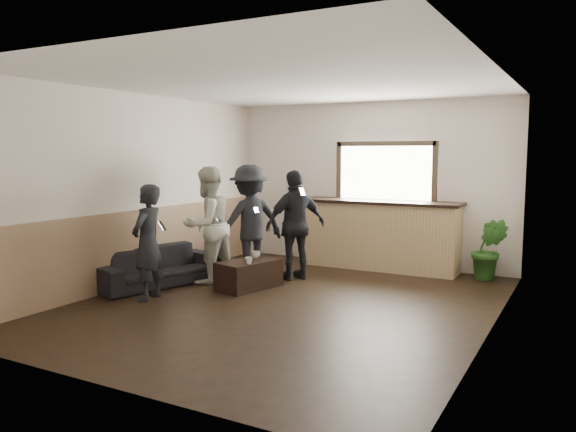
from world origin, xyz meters
The scene contains 12 objects.
ground centered at (0.00, 0.00, 0.00)m, with size 5.00×6.00×0.01m, color black.
room_shell centered at (-0.74, 0.00, 1.47)m, with size 5.01×6.01×2.80m.
bar_counter centered at (0.30, 2.70, 0.64)m, with size 2.70×0.68×2.13m.
sofa centered at (-2.15, -0.01, 0.27)m, with size 1.88×0.73×0.55m, color black.
coffee_table centered at (-0.87, 0.46, 0.20)m, with size 0.50×0.90×0.40m, color black.
cup_a centered at (-0.88, 0.68, 0.45)m, with size 0.13×0.13×0.10m, color silver.
cup_b centered at (-0.74, 0.26, 0.45)m, with size 0.10×0.10×0.09m, color silver.
potted_plant centered at (2.06, 2.65, 0.48)m, with size 0.52×0.42×0.95m, color #2D6623.
person_a centered at (-1.70, -0.69, 0.76)m, with size 0.50×0.62×1.53m.
person_b centered at (-1.60, 0.49, 0.87)m, with size 0.81×0.96×1.73m.
person_c centered at (-1.28, 1.14, 0.88)m, with size 1.14×1.31×1.75m.
person_d centered at (-0.55, 1.30, 0.84)m, with size 0.89×1.04×1.68m.
Camera 1 is at (3.40, -6.20, 1.92)m, focal length 35.00 mm.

